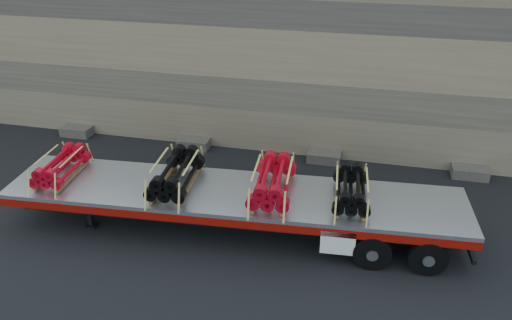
{
  "coord_description": "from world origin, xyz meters",
  "views": [
    {
      "loc": [
        3.31,
        -11.59,
        8.42
      ],
      "look_at": [
        0.27,
        1.26,
        1.58
      ],
      "focal_mm": 35.0,
      "sensor_mm": 36.0,
      "label": 1
    }
  ],
  "objects_px": {
    "trailer": "(233,210)",
    "bundle_front": "(61,167)",
    "bundle_midrear": "(273,182)",
    "bundle_midfront": "(176,174)",
    "bundle_rear": "(351,190)"
  },
  "relations": [
    {
      "from": "bundle_midfront",
      "to": "trailer",
      "type": "bearing_deg",
      "value": -0.0
    },
    {
      "from": "bundle_midrear",
      "to": "trailer",
      "type": "bearing_deg",
      "value": 180.0
    },
    {
      "from": "bundle_front",
      "to": "trailer",
      "type": "bearing_deg",
      "value": 0.0
    },
    {
      "from": "bundle_rear",
      "to": "bundle_front",
      "type": "bearing_deg",
      "value": -180.0
    },
    {
      "from": "bundle_front",
      "to": "bundle_midrear",
      "type": "bearing_deg",
      "value": -0.0
    },
    {
      "from": "bundle_midfront",
      "to": "bundle_midrear",
      "type": "relative_size",
      "value": 1.0
    },
    {
      "from": "bundle_front",
      "to": "bundle_midfront",
      "type": "distance_m",
      "value": 3.46
    },
    {
      "from": "trailer",
      "to": "bundle_midfront",
      "type": "height_order",
      "value": "bundle_midfront"
    },
    {
      "from": "trailer",
      "to": "bundle_front",
      "type": "relative_size",
      "value": 6.7
    },
    {
      "from": "bundle_front",
      "to": "bundle_midrear",
      "type": "relative_size",
      "value": 0.86
    },
    {
      "from": "bundle_front",
      "to": "bundle_rear",
      "type": "height_order",
      "value": "bundle_rear"
    },
    {
      "from": "trailer",
      "to": "bundle_midfront",
      "type": "xyz_separation_m",
      "value": [
        -1.61,
        -0.12,
        1.03
      ]
    },
    {
      "from": "bundle_midfront",
      "to": "bundle_front",
      "type": "bearing_deg",
      "value": 180.0
    },
    {
      "from": "bundle_midfront",
      "to": "bundle_rear",
      "type": "height_order",
      "value": "bundle_midfront"
    },
    {
      "from": "bundle_front",
      "to": "bundle_midrear",
      "type": "xyz_separation_m",
      "value": [
        6.16,
        0.45,
        0.06
      ]
    }
  ]
}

